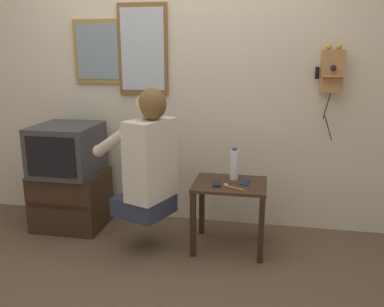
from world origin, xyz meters
name	(u,v)px	position (x,y,z in m)	size (l,w,h in m)	color
ground_plane	(144,276)	(0.00, 0.00, 0.00)	(14.00, 14.00, 0.00)	brown
wall_back	(177,75)	(0.00, 1.03, 1.27)	(6.80, 0.05, 2.55)	beige
side_table	(230,197)	(0.51, 0.54, 0.41)	(0.54, 0.44, 0.52)	#382316
person	(148,158)	(-0.07, 0.38, 0.72)	(0.60, 0.53, 0.94)	#2D3347
tv_stand	(71,199)	(-0.85, 0.68, 0.24)	(0.57, 0.47, 0.48)	#382316
television	(67,149)	(-0.85, 0.66, 0.68)	(0.49, 0.53, 0.41)	#38383A
wall_phone_antique	(332,70)	(1.23, 0.95, 1.32)	(0.20, 0.19, 0.73)	#AD7A47
framed_picture	(98,52)	(-0.67, 0.99, 1.46)	(0.43, 0.03, 0.53)	olive
wall_mirror	(143,50)	(-0.27, 0.99, 1.48)	(0.42, 0.04, 0.74)	brown
cell_phone_held	(217,184)	(0.42, 0.48, 0.52)	(0.08, 0.13, 0.01)	black
cell_phone_spare	(245,182)	(0.62, 0.56, 0.52)	(0.07, 0.13, 0.01)	navy
water_bottle	(234,164)	(0.53, 0.63, 0.63)	(0.07, 0.07, 0.25)	silver
toothbrush	(233,187)	(0.54, 0.42, 0.52)	(0.15, 0.07, 0.02)	orange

